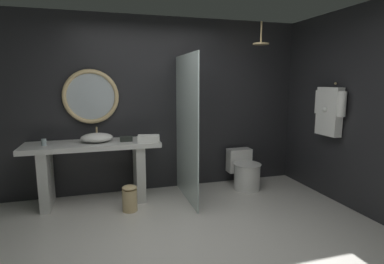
{
  "coord_description": "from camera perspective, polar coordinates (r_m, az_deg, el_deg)",
  "views": [
    {
      "loc": [
        -0.79,
        -2.73,
        1.67
      ],
      "look_at": [
        0.3,
        0.94,
        1.02
      ],
      "focal_mm": 28.64,
      "sensor_mm": 36.0,
      "label": 1
    }
  ],
  "objects": [
    {
      "name": "shower_glass_panel",
      "position": [
        4.23,
        -1.05,
        0.59
      ],
      "size": [
        0.02,
        1.1,
        2.02
      ],
      "primitive_type": "cube",
      "color": "silver",
      "rests_on": "ground_plane"
    },
    {
      "name": "vanity_counter",
      "position": [
        4.41,
        -17.81,
        -5.41
      ],
      "size": [
        1.78,
        0.6,
        0.84
      ],
      "color": "silver",
      "rests_on": "ground_plane"
    },
    {
      "name": "rain_shower_head",
      "position": [
        4.69,
        12.7,
        15.98
      ],
      "size": [
        0.23,
        0.23,
        0.32
      ],
      "color": "#D6B77F"
    },
    {
      "name": "hanging_bathrobe",
      "position": [
        4.61,
        24.2,
        3.79
      ],
      "size": [
        0.2,
        0.55,
        0.73
      ],
      "color": "#D6B77F"
    },
    {
      "name": "toilet",
      "position": [
        4.92,
        9.76,
        -7.19
      ],
      "size": [
        0.42,
        0.63,
        0.58
      ],
      "color": "white",
      "rests_on": "ground_plane"
    },
    {
      "name": "folded_hand_towel",
      "position": [
        4.18,
        -8.08,
        -1.24
      ],
      "size": [
        0.31,
        0.21,
        0.1
      ],
      "primitive_type": "cube",
      "rotation": [
        0.0,
        0.0,
        -0.17
      ],
      "color": "white",
      "rests_on": "vanity_counter"
    },
    {
      "name": "tumbler_cup",
      "position": [
        4.36,
        -25.87,
        -1.72
      ],
      "size": [
        0.06,
        0.06,
        0.09
      ],
      "primitive_type": "cylinder",
      "color": "silver",
      "rests_on": "vanity_counter"
    },
    {
      "name": "vessel_sink",
      "position": [
        4.34,
        -17.31,
        -1.0
      ],
      "size": [
        0.43,
        0.35,
        0.19
      ],
      "color": "white",
      "rests_on": "vanity_counter"
    },
    {
      "name": "round_wall_mirror",
      "position": [
        4.55,
        -18.31,
        6.27
      ],
      "size": [
        0.77,
        0.06,
        0.77
      ],
      "color": "#D6B77F"
    },
    {
      "name": "back_wall_panel",
      "position": [
        4.71,
        -6.82,
        5.0
      ],
      "size": [
        4.8,
        0.1,
        2.6
      ],
      "primitive_type": "cube",
      "color": "#232326",
      "rests_on": "ground_plane"
    },
    {
      "name": "tissue_box",
      "position": [
        4.31,
        -12.17,
        -1.27
      ],
      "size": [
        0.17,
        0.12,
        0.06
      ],
      "primitive_type": "cube",
      "color": "#282D28",
      "rests_on": "vanity_counter"
    },
    {
      "name": "side_wall_right",
      "position": [
        4.71,
        25.46,
        4.14
      ],
      "size": [
        0.1,
        2.47,
        2.6
      ],
      "primitive_type": "cube",
      "color": "#232326",
      "rests_on": "ground_plane"
    },
    {
      "name": "ground_plane",
      "position": [
        3.3,
        -0.33,
        -20.84
      ],
      "size": [
        5.76,
        5.76,
        0.0
      ],
      "primitive_type": "plane",
      "color": "silver"
    },
    {
      "name": "waste_bin",
      "position": [
        4.12,
        -11.53,
        -11.95
      ],
      "size": [
        0.19,
        0.19,
        0.34
      ],
      "color": "#D6B77F",
      "rests_on": "ground_plane"
    }
  ]
}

